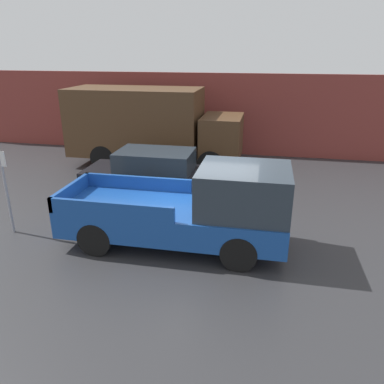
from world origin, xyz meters
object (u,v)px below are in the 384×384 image
at_px(pickup_truck, 194,209).
at_px(parking_sign, 5,186).
at_px(delivery_truck, 149,125).
at_px(newspaper_box, 218,143).
at_px(car, 153,173).

distance_m(pickup_truck, parking_sign, 5.00).
relative_size(pickup_truck, parking_sign, 2.33).
bearing_deg(delivery_truck, newspaper_box, 40.02).
xyz_separation_m(delivery_truck, parking_sign, (-1.75, -6.87, -0.40)).
height_order(pickup_truck, parking_sign, parking_sign).
bearing_deg(newspaper_box, pickup_truck, -86.20).
height_order(pickup_truck, car, pickup_truck).
xyz_separation_m(car, newspaper_box, (1.44, 5.68, -0.26)).
distance_m(delivery_truck, parking_sign, 7.10).
xyz_separation_m(pickup_truck, parking_sign, (-4.99, -0.21, 0.33)).
xyz_separation_m(car, parking_sign, (-2.95, -3.42, 0.54)).
relative_size(car, parking_sign, 1.90).
relative_size(delivery_truck, parking_sign, 3.00).
bearing_deg(pickup_truck, newspaper_box, 93.80).
bearing_deg(pickup_truck, car, 122.36).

